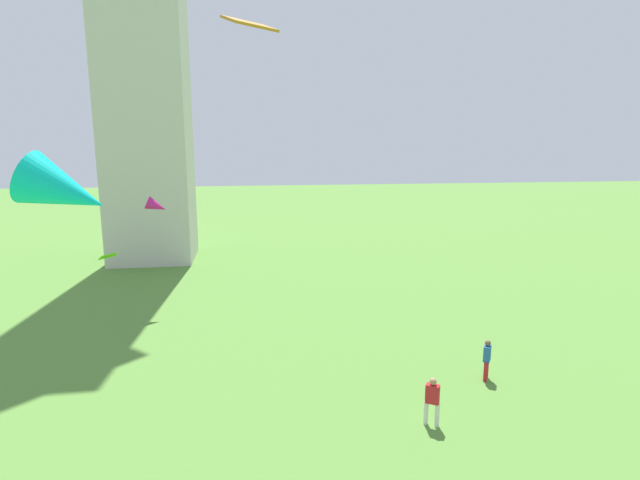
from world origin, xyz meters
name	(u,v)px	position (x,y,z in m)	size (l,w,h in m)	color
person_0	(487,357)	(3.62, 17.99, 0.97)	(0.46, 0.51, 1.71)	red
person_2	(432,399)	(0.15, 15.11, 0.98)	(0.52, 0.47, 1.74)	silver
kite_flying_2	(108,256)	(-12.93, 26.17, 3.95)	(0.96, 0.94, 0.34)	#64DE0B
kite_flying_3	(157,206)	(-11.03, 29.83, 6.03)	(1.42, 0.93, 1.19)	#C41981
kite_flying_4	(250,24)	(-5.71, 14.22, 12.59)	(1.54, 1.38, 0.43)	#C3721A
kite_flying_5	(66,191)	(-9.90, 12.11, 8.46)	(2.22, 1.50, 1.80)	#07C2BD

